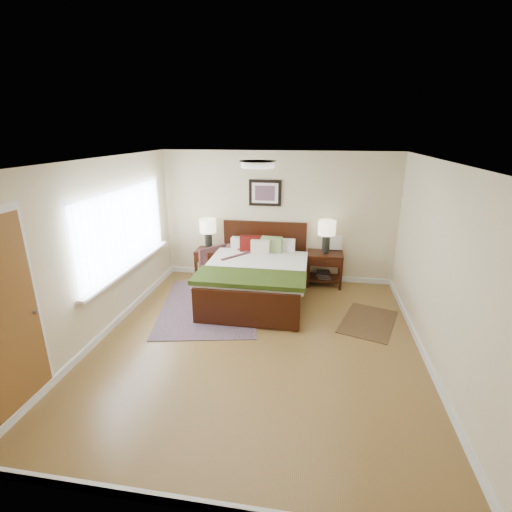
# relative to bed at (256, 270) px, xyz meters

# --- Properties ---
(floor) EXTENTS (5.00, 5.00, 0.00)m
(floor) POSITION_rel_bed_xyz_m (0.25, -1.45, -0.53)
(floor) COLOR brown
(floor) RESTS_ON ground
(back_wall) EXTENTS (4.50, 0.04, 2.50)m
(back_wall) POSITION_rel_bed_xyz_m (0.25, 1.05, 0.72)
(back_wall) COLOR beige
(back_wall) RESTS_ON ground
(front_wall) EXTENTS (4.50, 0.04, 2.50)m
(front_wall) POSITION_rel_bed_xyz_m (0.25, -3.95, 0.72)
(front_wall) COLOR beige
(front_wall) RESTS_ON ground
(left_wall) EXTENTS (0.04, 5.00, 2.50)m
(left_wall) POSITION_rel_bed_xyz_m (-2.00, -1.45, 0.72)
(left_wall) COLOR beige
(left_wall) RESTS_ON ground
(right_wall) EXTENTS (0.04, 5.00, 2.50)m
(right_wall) POSITION_rel_bed_xyz_m (2.50, -1.45, 0.72)
(right_wall) COLOR beige
(right_wall) RESTS_ON ground
(ceiling) EXTENTS (4.50, 5.00, 0.02)m
(ceiling) POSITION_rel_bed_xyz_m (0.25, -1.45, 1.97)
(ceiling) COLOR white
(ceiling) RESTS_ON back_wall
(window) EXTENTS (0.11, 2.72, 1.32)m
(window) POSITION_rel_bed_xyz_m (-1.95, -0.75, 0.85)
(window) COLOR silver
(window) RESTS_ON left_wall
(door) EXTENTS (0.06, 1.00, 2.18)m
(door) POSITION_rel_bed_xyz_m (-1.98, -3.20, 0.54)
(door) COLOR silver
(door) RESTS_ON ground
(ceil_fixture) EXTENTS (0.44, 0.44, 0.08)m
(ceil_fixture) POSITION_rel_bed_xyz_m (0.25, -1.45, 1.94)
(ceil_fixture) COLOR white
(ceil_fixture) RESTS_ON ceiling
(bed) EXTENTS (1.76, 2.13, 1.15)m
(bed) POSITION_rel_bed_xyz_m (0.00, 0.00, 0.00)
(bed) COLOR black
(bed) RESTS_ON ground
(wall_art) EXTENTS (0.62, 0.05, 0.50)m
(wall_art) POSITION_rel_bed_xyz_m (0.00, 1.02, 1.19)
(wall_art) COLOR black
(wall_art) RESTS_ON back_wall
(nightstand_left) EXTENTS (0.50, 0.45, 0.60)m
(nightstand_left) POSITION_rel_bed_xyz_m (-1.09, 0.80, -0.05)
(nightstand_left) COLOR black
(nightstand_left) RESTS_ON ground
(nightstand_right) EXTENTS (0.66, 0.49, 0.65)m
(nightstand_right) POSITION_rel_bed_xyz_m (1.19, 0.80, -0.13)
(nightstand_right) COLOR black
(nightstand_right) RESTS_ON ground
(lamp_left) EXTENTS (0.32, 0.32, 0.61)m
(lamp_left) POSITION_rel_bed_xyz_m (-1.09, 0.82, 0.50)
(lamp_left) COLOR black
(lamp_left) RESTS_ON nightstand_left
(lamp_right) EXTENTS (0.32, 0.32, 0.61)m
(lamp_right) POSITION_rel_bed_xyz_m (1.19, 0.82, 0.55)
(lamp_right) COLOR black
(lamp_right) RESTS_ON nightstand_right
(armchair) EXTENTS (1.09, 1.10, 0.72)m
(armchair) POSITION_rel_bed_xyz_m (-0.68, 0.55, -0.17)
(armchair) COLOR brown
(armchair) RESTS_ON ground
(rug_persian) EXTENTS (1.96, 2.47, 0.01)m
(rug_persian) POSITION_rel_bed_xyz_m (-0.75, -0.45, -0.52)
(rug_persian) COLOR #0C143F
(rug_persian) RESTS_ON ground
(rug_navy) EXTENTS (1.06, 1.29, 0.01)m
(rug_navy) POSITION_rel_bed_xyz_m (1.87, -0.59, -0.52)
(rug_navy) COLOR black
(rug_navy) RESTS_ON ground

